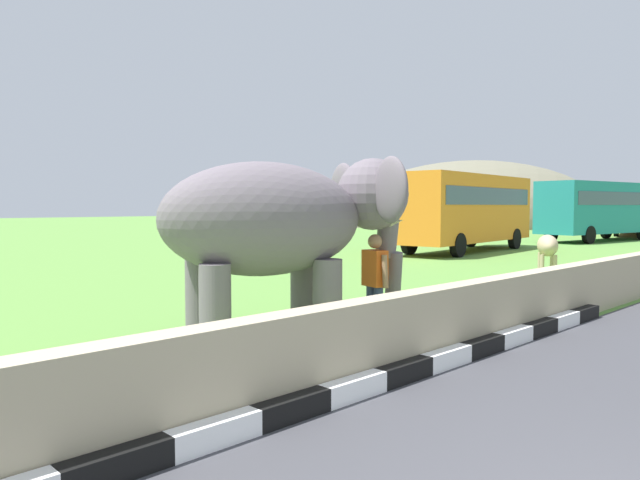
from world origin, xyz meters
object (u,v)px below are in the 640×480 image
Objects in this scene: cow_near at (547,246)px; bus_red at (637,206)px; elephant at (286,222)px; person_handler at (375,279)px; bus_teal at (599,206)px; bus_orange at (466,206)px.

bus_red is at bearing 12.54° from cow_near.
cow_near is at bearing 5.92° from elephant.
person_handler is 39.96m from bus_red.
person_handler is 0.17× the size of bus_teal.
cow_near is (-19.22, -5.55, -1.21)m from bus_teal.
person_handler is at bearing -168.11° from bus_red.
bus_teal is at bearing -174.92° from bus_red.
person_handler is (1.35, -0.62, -0.94)m from elephant.
person_handler is 10.49m from cow_near.
person_handler is 18.72m from bus_orange.
elephant is at bearing -174.08° from cow_near.
elephant is 2.20× the size of cow_near.
elephant is 0.41× the size of bus_orange.
bus_teal is 1.02× the size of bus_red.
bus_teal is at bearing -5.22° from bus_orange.
bus_red is (9.54, 0.85, -0.00)m from bus_teal.
cow_near is (-6.28, -6.73, -1.21)m from bus_orange.
person_handler is at bearing -24.69° from elephant.
bus_teal is at bearing 16.11° from cow_near.
bus_red is (39.08, 8.23, 1.16)m from person_handler.
bus_orange reaches higher than elephant.
bus_red reaches higher than cow_near.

